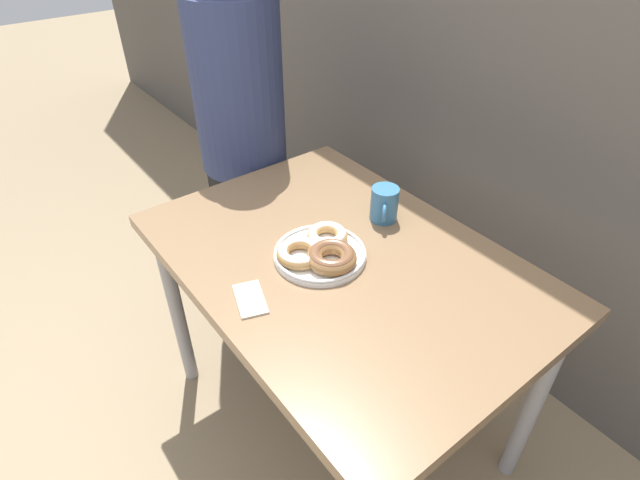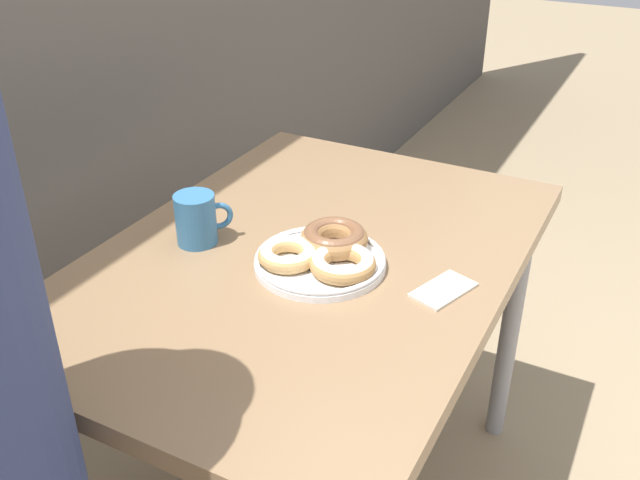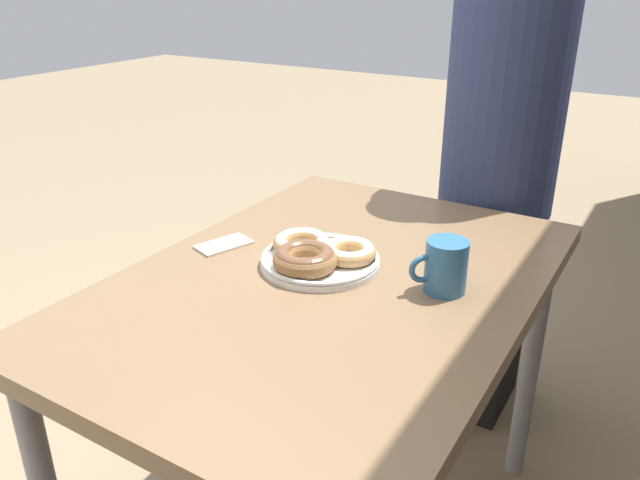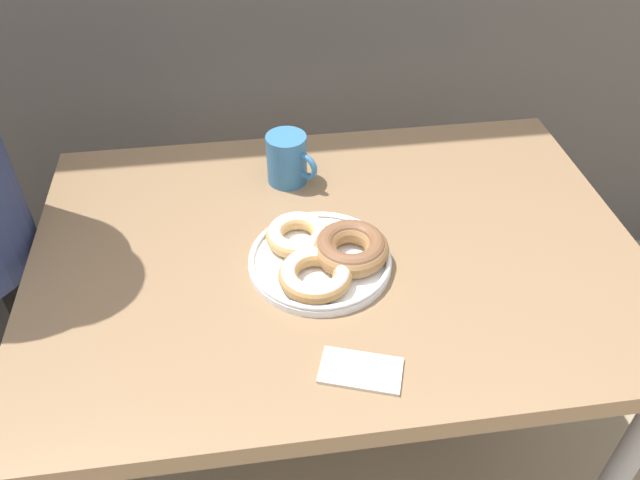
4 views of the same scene
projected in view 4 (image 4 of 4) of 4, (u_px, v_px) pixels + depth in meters
name	position (u px, v px, depth m)	size (l,w,h in m)	color
dining_table	(335.00, 278.00, 1.23)	(1.13, 0.80, 0.77)	#846647
donut_plate	(324.00, 255.00, 1.11)	(0.27, 0.28, 0.06)	white
coffee_mug	(288.00, 159.00, 1.30)	(0.10, 0.10, 0.11)	teal
napkin	(361.00, 370.00, 0.95)	(0.14, 0.11, 0.01)	beige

